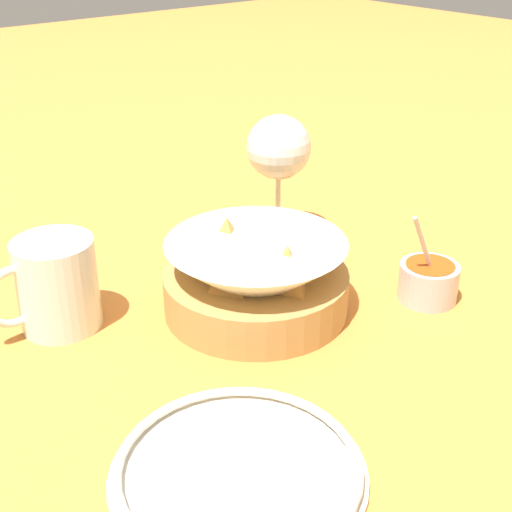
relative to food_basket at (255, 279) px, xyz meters
The scene contains 6 objects.
ground_plane 0.05m from the food_basket, 166.70° to the right, with size 4.00×4.00×0.00m, color orange.
food_basket is the anchor object (origin of this frame).
sauce_cup 0.20m from the food_basket, 147.51° to the left, with size 0.07×0.07×0.11m.
wine_glass 0.21m from the food_basket, 138.07° to the right, with size 0.08×0.08×0.17m.
beer_mug 0.21m from the food_basket, 30.55° to the right, with size 0.12×0.08×0.10m.
side_plate 0.26m from the food_basket, 47.71° to the left, with size 0.21×0.21×0.01m.
Camera 1 is at (0.45, 0.53, 0.41)m, focal length 50.00 mm.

